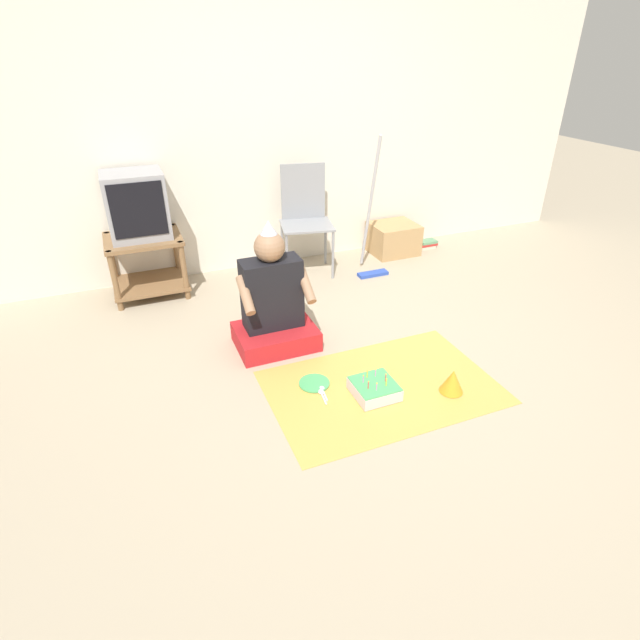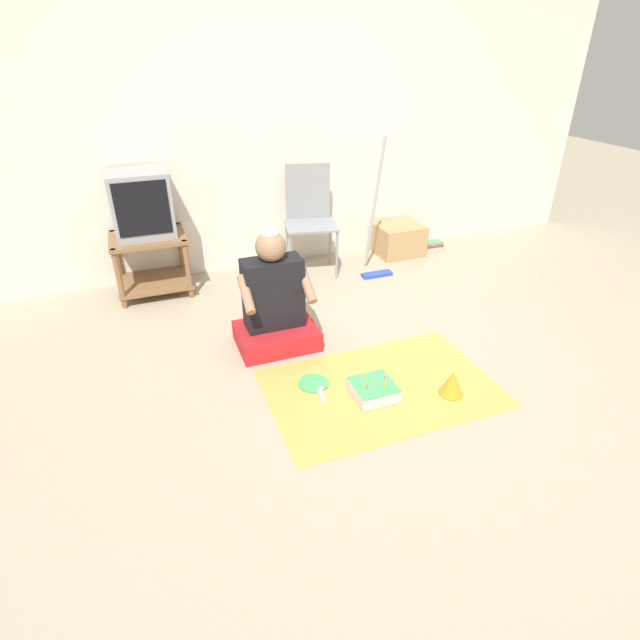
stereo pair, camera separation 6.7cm
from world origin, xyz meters
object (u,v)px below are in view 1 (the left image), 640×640
at_px(cardboard_box_stack, 393,239).
at_px(person_seated, 273,305).
at_px(dust_mop, 371,236).
at_px(birthday_cake, 374,388).
at_px(paper_plate, 314,383).
at_px(book_pile, 427,244).
at_px(party_hat_blue, 452,381).
at_px(folding_chair, 305,212).
at_px(tv, 136,205).

relative_size(cardboard_box_stack, person_seated, 0.49).
distance_m(dust_mop, birthday_cake, 1.85).
bearing_deg(person_seated, birthday_cake, -64.52).
relative_size(person_seated, birthday_cake, 3.53).
xyz_separation_m(person_seated, paper_plate, (0.08, -0.56, -0.30)).
height_order(book_pile, person_seated, person_seated).
distance_m(person_seated, party_hat_blue, 1.27).
xyz_separation_m(cardboard_box_stack, birthday_cake, (-1.25, -1.99, -0.10)).
relative_size(book_pile, birthday_cake, 0.75).
distance_m(folding_chair, party_hat_blue, 2.15).
distance_m(dust_mop, person_seated, 1.45).
bearing_deg(dust_mop, party_hat_blue, -101.33).
bearing_deg(party_hat_blue, birthday_cake, 161.39).
height_order(folding_chair, cardboard_box_stack, folding_chair).
relative_size(cardboard_box_stack, birthday_cake, 1.74).
bearing_deg(tv, cardboard_box_stack, 0.21).
distance_m(cardboard_box_stack, party_hat_blue, 2.28).
relative_size(book_pile, person_seated, 0.21).
height_order(folding_chair, dust_mop, dust_mop).
bearing_deg(tv, book_pile, -0.16).
distance_m(tv, person_seated, 1.46).
bearing_deg(party_hat_blue, dust_mop, 78.67).
xyz_separation_m(dust_mop, birthday_cake, (-0.81, -1.63, -0.31)).
xyz_separation_m(person_seated, birthday_cake, (0.38, -0.79, -0.26)).
distance_m(book_pile, person_seated, 2.36).
bearing_deg(dust_mop, tv, 169.65).
bearing_deg(person_seated, book_pile, 30.30).
bearing_deg(person_seated, tv, 121.22).
distance_m(birthday_cake, paper_plate, 0.38).
distance_m(folding_chair, birthday_cake, 2.03).
relative_size(tv, birthday_cake, 2.01).
height_order(tv, cardboard_box_stack, tv).
bearing_deg(folding_chair, paper_plate, -109.17).
bearing_deg(birthday_cake, paper_plate, 141.98).
bearing_deg(party_hat_blue, folding_chair, 94.17).
bearing_deg(tv, dust_mop, -10.35).
bearing_deg(person_seated, party_hat_blue, -48.70).
xyz_separation_m(book_pile, party_hat_blue, (-1.20, -2.12, 0.04)).
bearing_deg(book_pile, folding_chair, -178.98).
relative_size(dust_mop, birthday_cake, 4.81).
bearing_deg(cardboard_box_stack, paper_plate, -131.41).
relative_size(folding_chair, book_pile, 4.96).
bearing_deg(paper_plate, tv, 114.58).
relative_size(folding_chair, party_hat_blue, 6.30).
bearing_deg(party_hat_blue, tv, 125.99).
bearing_deg(party_hat_blue, paper_plate, 152.79).
xyz_separation_m(book_pile, birthday_cake, (-1.65, -1.97, 0.01)).
distance_m(tv, cardboard_box_stack, 2.42).
bearing_deg(party_hat_blue, cardboard_box_stack, 69.55).
xyz_separation_m(tv, paper_plate, (0.80, -1.75, -0.74)).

